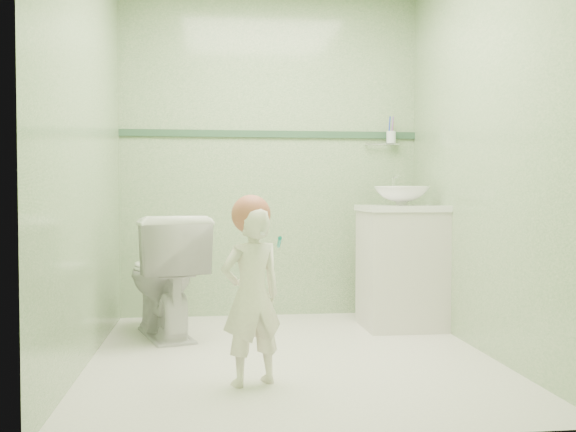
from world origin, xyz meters
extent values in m
plane|color=beige|center=(0.00, 0.00, 0.00)|extent=(2.50, 2.50, 0.00)
cube|color=#88B07C|center=(0.00, 1.25, 1.20)|extent=(2.20, 0.04, 2.40)
cube|color=#88B07C|center=(0.00, -1.25, 1.20)|extent=(2.20, 0.04, 2.40)
cube|color=#88B07C|center=(-1.10, 0.00, 1.20)|extent=(0.04, 2.50, 2.40)
cube|color=#88B07C|center=(1.10, 0.00, 1.20)|extent=(0.04, 2.50, 2.40)
cube|color=#30543B|center=(0.00, 1.24, 1.35)|extent=(2.20, 0.02, 0.05)
cube|color=silver|center=(0.84, 0.70, 0.40)|extent=(0.52, 0.50, 0.80)
cube|color=white|center=(0.84, 0.70, 0.81)|extent=(0.54, 0.52, 0.04)
imported|color=white|center=(0.84, 0.70, 0.89)|extent=(0.37, 0.37, 0.13)
cylinder|color=silver|center=(0.84, 0.90, 0.95)|extent=(0.03, 0.03, 0.18)
cylinder|color=silver|center=(0.84, 0.85, 1.03)|extent=(0.02, 0.12, 0.02)
cylinder|color=silver|center=(0.84, 1.20, 1.28)|extent=(0.26, 0.02, 0.02)
cylinder|color=silver|center=(0.90, 1.18, 1.33)|extent=(0.07, 0.07, 0.09)
cylinder|color=#D0493D|center=(0.91, 1.19, 1.40)|extent=(0.01, 0.01, 0.17)
cylinder|color=blue|center=(0.88, 1.17, 1.40)|extent=(0.01, 0.01, 0.17)
cylinder|color=#9058B7|center=(0.90, 1.16, 1.40)|extent=(0.01, 0.01, 0.17)
imported|color=white|center=(-0.74, 0.61, 0.39)|extent=(0.64, 0.86, 0.78)
imported|color=beige|center=(-0.25, -0.51, 0.42)|extent=(0.36, 0.30, 0.85)
sphere|color=#B25E45|center=(-0.25, -0.48, 0.81)|extent=(0.19, 0.19, 0.19)
cylinder|color=#067E76|center=(-0.13, -0.60, 0.69)|extent=(0.03, 0.14, 0.06)
cube|color=white|center=(-0.20, -0.57, 0.73)|extent=(0.03, 0.02, 0.02)
camera|label=1|loc=(-0.44, -3.57, 0.91)|focal=40.56mm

